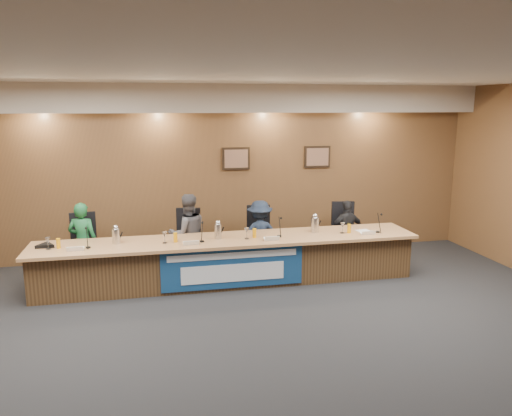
# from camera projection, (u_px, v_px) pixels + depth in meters

# --- Properties ---
(floor) EXTENTS (10.00, 10.00, 0.00)m
(floor) POSITION_uv_depth(u_px,v_px,m) (261.00, 352.00, 5.84)
(floor) COLOR black
(floor) RESTS_ON ground
(ceiling) EXTENTS (10.00, 8.00, 0.04)m
(ceiling) POSITION_uv_depth(u_px,v_px,m) (262.00, 69.00, 5.19)
(ceiling) COLOR silver
(ceiling) RESTS_ON wall_back
(wall_back) EXTENTS (10.00, 0.04, 3.20)m
(wall_back) POSITION_uv_depth(u_px,v_px,m) (215.00, 172.00, 9.35)
(wall_back) COLOR brown
(wall_back) RESTS_ON floor
(soffit) EXTENTS (10.00, 0.50, 0.50)m
(soffit) POSITION_uv_depth(u_px,v_px,m) (215.00, 98.00, 8.84)
(soffit) COLOR beige
(soffit) RESTS_ON wall_back
(dais_body) EXTENTS (6.00, 0.80, 0.70)m
(dais_body) POSITION_uv_depth(u_px,v_px,m) (229.00, 262.00, 8.07)
(dais_body) COLOR #4B331C
(dais_body) RESTS_ON floor
(dais_top) EXTENTS (6.10, 0.95, 0.05)m
(dais_top) POSITION_uv_depth(u_px,v_px,m) (229.00, 240.00, 7.94)
(dais_top) COLOR #A9774B
(dais_top) RESTS_ON dais_body
(banner) EXTENTS (2.20, 0.02, 0.65)m
(banner) POSITION_uv_depth(u_px,v_px,m) (233.00, 268.00, 7.66)
(banner) COLOR navy
(banner) RESTS_ON dais_body
(banner_text_upper) EXTENTS (2.00, 0.01, 0.10)m
(banner_text_upper) POSITION_uv_depth(u_px,v_px,m) (233.00, 256.00, 7.61)
(banner_text_upper) COLOR silver
(banner_text_upper) RESTS_ON banner
(banner_text_lower) EXTENTS (1.60, 0.01, 0.28)m
(banner_text_lower) POSITION_uv_depth(u_px,v_px,m) (233.00, 273.00, 7.67)
(banner_text_lower) COLOR silver
(banner_text_lower) RESTS_ON banner
(wall_photo_left) EXTENTS (0.52, 0.04, 0.42)m
(wall_photo_left) POSITION_uv_depth(u_px,v_px,m) (236.00, 159.00, 9.35)
(wall_photo_left) COLOR black
(wall_photo_left) RESTS_ON wall_back
(wall_photo_right) EXTENTS (0.52, 0.04, 0.42)m
(wall_photo_right) POSITION_uv_depth(u_px,v_px,m) (317.00, 157.00, 9.68)
(wall_photo_right) COLOR black
(wall_photo_right) RESTS_ON wall_back
(panelist_a) EXTENTS (0.54, 0.42, 1.30)m
(panelist_a) POSITION_uv_depth(u_px,v_px,m) (83.00, 242.00, 8.12)
(panelist_a) COLOR #18592E
(panelist_a) RESTS_ON floor
(panelist_b) EXTENTS (0.76, 0.65, 1.38)m
(panelist_b) POSITION_uv_depth(u_px,v_px,m) (188.00, 234.00, 8.46)
(panelist_b) COLOR #49474D
(panelist_b) RESTS_ON floor
(panelist_c) EXTENTS (0.79, 0.46, 1.21)m
(panelist_c) POSITION_uv_depth(u_px,v_px,m) (260.00, 235.00, 8.73)
(panelist_c) COLOR #162033
(panelist_c) RESTS_ON floor
(panelist_d) EXTENTS (0.69, 0.31, 1.15)m
(panelist_d) POSITION_uv_depth(u_px,v_px,m) (347.00, 232.00, 9.07)
(panelist_d) COLOR black
(panelist_d) RESTS_ON floor
(office_chair_a) EXTENTS (0.53, 0.53, 0.08)m
(office_chair_a) POSITION_uv_depth(u_px,v_px,m) (84.00, 250.00, 8.25)
(office_chair_a) COLOR black
(office_chair_a) RESTS_ON floor
(office_chair_b) EXTENTS (0.56, 0.56, 0.08)m
(office_chair_b) POSITION_uv_depth(u_px,v_px,m) (188.00, 244.00, 8.60)
(office_chair_b) COLOR black
(office_chair_b) RESTS_ON floor
(office_chair_c) EXTENTS (0.56, 0.56, 0.08)m
(office_chair_c) POSITION_uv_depth(u_px,v_px,m) (259.00, 240.00, 8.85)
(office_chair_c) COLOR black
(office_chair_c) RESTS_ON floor
(office_chair_d) EXTENTS (0.55, 0.55, 0.08)m
(office_chair_d) POSITION_uv_depth(u_px,v_px,m) (345.00, 235.00, 9.18)
(office_chair_d) COLOR black
(office_chair_d) RESTS_ON floor
(nameplate_a) EXTENTS (0.24, 0.08, 0.10)m
(nameplate_a) POSITION_uv_depth(u_px,v_px,m) (75.00, 248.00, 7.22)
(nameplate_a) COLOR white
(nameplate_a) RESTS_ON dais_top
(microphone_a) EXTENTS (0.07, 0.07, 0.02)m
(microphone_a) POSITION_uv_depth(u_px,v_px,m) (88.00, 247.00, 7.40)
(microphone_a) COLOR black
(microphone_a) RESTS_ON dais_top
(juice_glass_a) EXTENTS (0.06, 0.06, 0.15)m
(juice_glass_a) POSITION_uv_depth(u_px,v_px,m) (58.00, 243.00, 7.38)
(juice_glass_a) COLOR orange
(juice_glass_a) RESTS_ON dais_top
(water_glass_a) EXTENTS (0.08, 0.08, 0.18)m
(water_glass_a) POSITION_uv_depth(u_px,v_px,m) (48.00, 244.00, 7.31)
(water_glass_a) COLOR silver
(water_glass_a) RESTS_ON dais_top
(nameplate_b) EXTENTS (0.24, 0.08, 0.10)m
(nameplate_b) POSITION_uv_depth(u_px,v_px,m) (191.00, 242.00, 7.54)
(nameplate_b) COLOR white
(nameplate_b) RESTS_ON dais_top
(microphone_b) EXTENTS (0.07, 0.07, 0.02)m
(microphone_b) POSITION_uv_depth(u_px,v_px,m) (202.00, 241.00, 7.74)
(microphone_b) COLOR black
(microphone_b) RESTS_ON dais_top
(juice_glass_b) EXTENTS (0.06, 0.06, 0.15)m
(juice_glass_b) POSITION_uv_depth(u_px,v_px,m) (175.00, 237.00, 7.71)
(juice_glass_b) COLOR orange
(juice_glass_b) RESTS_ON dais_top
(water_glass_b) EXTENTS (0.08, 0.08, 0.18)m
(water_glass_b) POSITION_uv_depth(u_px,v_px,m) (165.00, 238.00, 7.65)
(water_glass_b) COLOR silver
(water_glass_b) RESTS_ON dais_top
(nameplate_c) EXTENTS (0.24, 0.08, 0.10)m
(nameplate_c) POSITION_uv_depth(u_px,v_px,m) (272.00, 238.00, 7.79)
(nameplate_c) COLOR white
(nameplate_c) RESTS_ON dais_top
(microphone_c) EXTENTS (0.07, 0.07, 0.02)m
(microphone_c) POSITION_uv_depth(u_px,v_px,m) (279.00, 236.00, 8.04)
(microphone_c) COLOR black
(microphone_c) RESTS_ON dais_top
(juice_glass_c) EXTENTS (0.06, 0.06, 0.15)m
(juice_glass_c) POSITION_uv_depth(u_px,v_px,m) (254.00, 233.00, 7.97)
(juice_glass_c) COLOR orange
(juice_glass_c) RESTS_ON dais_top
(water_glass_c) EXTENTS (0.08, 0.08, 0.18)m
(water_glass_c) POSITION_uv_depth(u_px,v_px,m) (247.00, 233.00, 7.90)
(water_glass_c) COLOR silver
(water_glass_c) RESTS_ON dais_top
(nameplate_d) EXTENTS (0.24, 0.08, 0.10)m
(nameplate_d) POSITION_uv_depth(u_px,v_px,m) (369.00, 233.00, 8.13)
(nameplate_d) COLOR white
(nameplate_d) RESTS_ON dais_top
(microphone_d) EXTENTS (0.07, 0.07, 0.02)m
(microphone_d) POSITION_uv_depth(u_px,v_px,m) (378.00, 232.00, 8.31)
(microphone_d) COLOR black
(microphone_d) RESTS_ON dais_top
(juice_glass_d) EXTENTS (0.06, 0.06, 0.15)m
(juice_glass_d) POSITION_uv_depth(u_px,v_px,m) (349.00, 229.00, 8.27)
(juice_glass_d) COLOR orange
(juice_glass_d) RESTS_ON dais_top
(water_glass_d) EXTENTS (0.08, 0.08, 0.18)m
(water_glass_d) POSITION_uv_depth(u_px,v_px,m) (343.00, 228.00, 8.25)
(water_glass_d) COLOR silver
(water_glass_d) RESTS_ON dais_top
(carafe_left) EXTENTS (0.12, 0.12, 0.23)m
(carafe_left) POSITION_uv_depth(u_px,v_px,m) (116.00, 236.00, 7.62)
(carafe_left) COLOR silver
(carafe_left) RESTS_ON dais_top
(carafe_mid) EXTENTS (0.11, 0.11, 0.24)m
(carafe_mid) POSITION_uv_depth(u_px,v_px,m) (218.00, 231.00, 7.90)
(carafe_mid) COLOR silver
(carafe_mid) RESTS_ON dais_top
(carafe_right) EXTENTS (0.13, 0.13, 0.25)m
(carafe_right) POSITION_uv_depth(u_px,v_px,m) (315.00, 225.00, 8.30)
(carafe_right) COLOR silver
(carafe_right) RESTS_ON dais_top
(speakerphone) EXTENTS (0.32, 0.32, 0.05)m
(speakerphone) POSITION_uv_depth(u_px,v_px,m) (46.00, 245.00, 7.45)
(speakerphone) COLOR black
(speakerphone) RESTS_ON dais_top
(paper_stack) EXTENTS (0.26, 0.33, 0.01)m
(paper_stack) POSITION_uv_depth(u_px,v_px,m) (365.00, 232.00, 8.36)
(paper_stack) COLOR white
(paper_stack) RESTS_ON dais_top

